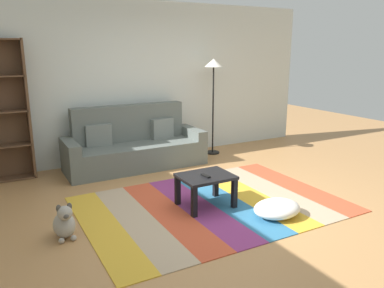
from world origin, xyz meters
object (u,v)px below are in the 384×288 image
Objects in this scene: pouf at (277,208)px; tv_remote at (206,176)px; coffee_table at (206,181)px; dog at (64,223)px; couch at (134,147)px; standing_lamp at (214,75)px.

tv_remote is (-0.60, 0.62, 0.31)m from pouf.
coffee_table is 1.69m from dog.
couch is 2.50m from dog.
dog is at bearing 172.51° from tv_remote.
couch reaches higher than pouf.
standing_lamp is at bearing 2.94° from couch.
dog is 3.92m from standing_lamp.
couch is 2.05m from tv_remote.
couch is 1.92m from standing_lamp.
couch is 1.30× the size of standing_lamp.
pouf is 2.35m from dog.
dog reaches higher than pouf.
couch is 2.78m from pouf.
dog is 1.67m from tv_remote.
standing_lamp is (1.39, 2.08, 1.12)m from coffee_table.
tv_remote is (1.65, -0.06, 0.26)m from dog.
couch is 3.90× the size of pouf.
standing_lamp reaches higher than tv_remote.
standing_lamp is at bearing 73.32° from pouf.
coffee_table is (0.18, -2.00, -0.01)m from couch.
tv_remote reaches higher than pouf.
coffee_table reaches higher than dog.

